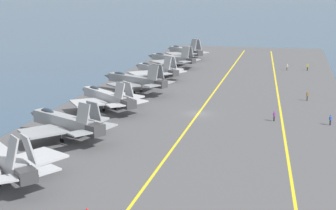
# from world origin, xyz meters

# --- Properties ---
(ground_plane) EXTENTS (2000.00, 2000.00, 0.00)m
(ground_plane) POSITION_xyz_m (0.00, 0.00, 0.00)
(ground_plane) COLOR #334C66
(carrier_deck) EXTENTS (197.76, 51.34, 0.40)m
(carrier_deck) POSITION_xyz_m (0.00, 0.00, 0.20)
(carrier_deck) COLOR #4C4C4F
(carrier_deck) RESTS_ON ground
(deck_stripe_foul_line) EXTENTS (177.68, 11.04, 0.01)m
(deck_stripe_foul_line) POSITION_xyz_m (0.00, -14.12, 0.40)
(deck_stripe_foul_line) COLOR yellow
(deck_stripe_foul_line) RESTS_ON carrier_deck
(deck_stripe_centerline) EXTENTS (177.98, 0.36, 0.01)m
(deck_stripe_centerline) POSITION_xyz_m (0.00, 0.00, 0.40)
(deck_stripe_centerline) COLOR yellow
(deck_stripe_centerline) RESTS_ON carrier_deck
(parked_jet_second) EXTENTS (13.62, 14.11, 6.73)m
(parked_jet_second) POSITION_xyz_m (-36.04, 15.55, 3.10)
(parked_jet_second) COLOR #A8AAAF
(parked_jet_second) RESTS_ON carrier_deck
(parked_jet_third) EXTENTS (13.74, 15.77, 6.29)m
(parked_jet_third) POSITION_xyz_m (-19.22, 16.11, 2.99)
(parked_jet_third) COLOR gray
(parked_jet_third) RESTS_ON carrier_deck
(parked_jet_fourth) EXTENTS (14.14, 15.74, 5.88)m
(parked_jet_fourth) POSITION_xyz_m (-0.90, 16.41, 2.75)
(parked_jet_fourth) COLOR #A8AAAF
(parked_jet_fourth) RESTS_ON carrier_deck
(parked_jet_fifth) EXTENTS (12.49, 16.74, 6.46)m
(parked_jet_fifth) POSITION_xyz_m (14.03, 15.75, 3.11)
(parked_jet_fifth) COLOR gray
(parked_jet_fifth) RESTS_ON carrier_deck
(parked_jet_sixth) EXTENTS (13.81, 14.64, 5.81)m
(parked_jet_sixth) POSITION_xyz_m (31.14, 15.68, 2.56)
(parked_jet_sixth) COLOR #9EA3A8
(parked_jet_sixth) RESTS_ON carrier_deck
(parked_jet_seventh) EXTENTS (12.66, 16.07, 5.94)m
(parked_jet_seventh) POSITION_xyz_m (48.77, 16.03, 2.71)
(parked_jet_seventh) COLOR gray
(parked_jet_seventh) RESTS_ON carrier_deck
(parked_jet_eighth) EXTENTS (13.53, 14.71, 6.29)m
(parked_jet_eighth) POSITION_xyz_m (65.30, 15.86, 2.73)
(parked_jet_eighth) COLOR gray
(parked_jet_eighth) RESTS_ON carrier_deck
(crew_brown_vest) EXTENTS (0.40, 0.46, 1.80)m
(crew_brown_vest) POSITION_xyz_m (14.84, -18.59, 1.39)
(crew_brown_vest) COLOR #383328
(crew_brown_vest) RESTS_ON carrier_deck
(crew_purple_vest) EXTENTS (0.46, 0.40, 1.69)m
(crew_purple_vest) POSITION_xyz_m (-1.96, -12.94, 1.33)
(crew_purple_vest) COLOR #232328
(crew_purple_vest) RESTS_ON carrier_deck
(crew_white_vest) EXTENTS (0.36, 0.44, 1.66)m
(crew_white_vest) POSITION_xyz_m (50.40, -14.38, 1.31)
(crew_white_vest) COLOR #4C473D
(crew_white_vest) RESTS_ON carrier_deck
(crew_yellow_vest) EXTENTS (0.29, 0.40, 1.77)m
(crew_yellow_vest) POSITION_xyz_m (51.12, -19.53, 1.37)
(crew_yellow_vest) COLOR #232328
(crew_yellow_vest) RESTS_ON carrier_deck
(crew_blue_vest) EXTENTS (0.46, 0.45, 1.69)m
(crew_blue_vest) POSITION_xyz_m (-2.38, -21.72, 1.33)
(crew_blue_vest) COLOR #232328
(crew_blue_vest) RESTS_ON carrier_deck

